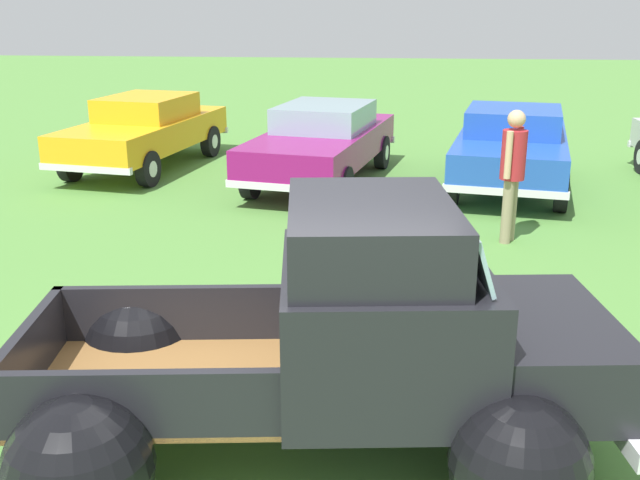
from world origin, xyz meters
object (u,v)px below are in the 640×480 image
show_car_0 (145,129)px  spectator_1 (513,167)px  show_car_1 (322,140)px  show_car_2 (511,146)px  lane_cone_0 (537,313)px  vintage_pickup_truck (347,355)px

show_car_0 → spectator_1: spectator_1 is taller
show_car_1 → show_car_2: same height
show_car_1 → spectator_1: (2.94, -3.35, 0.29)m
show_car_2 → lane_cone_0: size_ratio=7.15×
spectator_1 → vintage_pickup_truck: bearing=96.5°
vintage_pickup_truck → lane_cone_0: (1.76, 1.96, -0.45)m
show_car_1 → spectator_1: size_ratio=2.68×
vintage_pickup_truck → lane_cone_0: size_ratio=7.63×
show_car_0 → show_car_1: (3.67, -0.90, 0.00)m
lane_cone_0 → vintage_pickup_truck: bearing=-131.9°
show_car_0 → spectator_1: size_ratio=2.56×
show_car_0 → show_car_2: 7.16m
show_car_0 → show_car_1: bearing=85.8°
vintage_pickup_truck → show_car_0: 10.58m
vintage_pickup_truck → show_car_2: 8.76m
show_car_0 → lane_cone_0: (6.43, -7.53, -0.47)m
show_car_0 → spectator_1: (6.61, -4.24, 0.29)m
show_car_0 → show_car_2: (7.08, -1.08, 0.00)m
show_car_2 → spectator_1: spectator_1 is taller
show_car_1 → lane_cone_0: show_car_1 is taller
spectator_1 → show_car_0: bearing=-5.8°
lane_cone_0 → spectator_1: bearing=86.7°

